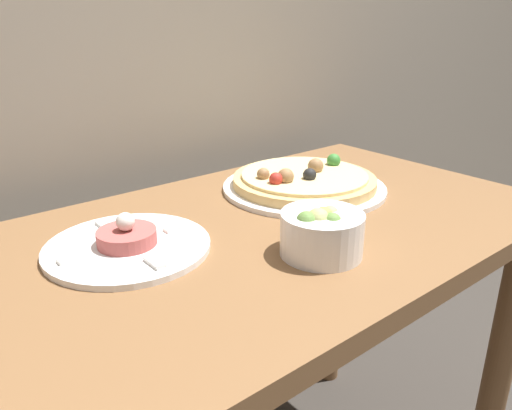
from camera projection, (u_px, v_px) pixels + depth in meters
The scene contains 4 objects.
dining_table at pixel (264, 289), 0.91m from camera, with size 1.08×0.61×0.73m.
pizza_plate at pixel (304, 182), 1.03m from camera, with size 0.34×0.34×0.06m.
tartare_plate at pixel (128, 244), 0.77m from camera, with size 0.25×0.25×0.06m.
small_bowl at pixel (322, 232), 0.75m from camera, with size 0.13×0.13×0.08m.
Camera 1 is at (-0.52, -0.30, 1.07)m, focal length 35.00 mm.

